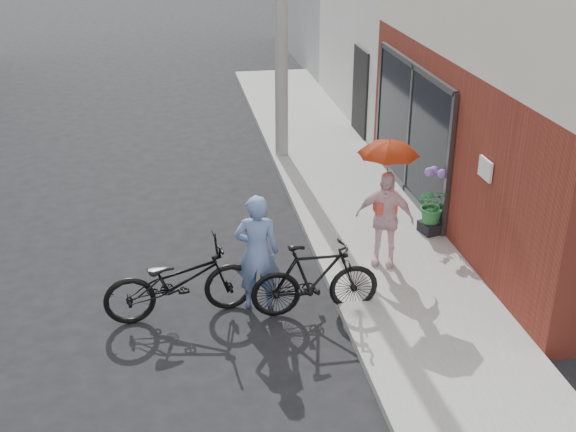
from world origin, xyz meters
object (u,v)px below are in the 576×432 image
object	(u,v)px
officer	(257,252)
bike_left	(179,281)
planter	(431,227)
bike_right	(315,279)
kimono_woman	(385,218)

from	to	relation	value
officer	bike_left	xyz separation A→B (m)	(-1.11, -0.07, -0.32)
bike_left	planter	bearing A→B (deg)	-74.89
bike_left	bike_right	bearing A→B (deg)	-104.60
bike_left	planter	size ratio (longest dim) A/B	5.89
bike_right	kimono_woman	bearing A→B (deg)	-50.45
officer	bike_right	world-z (taller)	officer
officer	kimono_woman	size ratio (longest dim) A/B	1.13
bike_left	kimono_woman	distance (m)	3.31
bike_right	bike_left	bearing A→B (deg)	82.16
officer	bike_left	size ratio (longest dim) A/B	0.83
bike_left	kimono_woman	bearing A→B (deg)	-82.27
bike_right	planter	xyz separation A→B (m)	(2.45, 2.00, -0.33)
officer	bike_right	distance (m)	0.90
bike_right	planter	bearing A→B (deg)	-50.87
officer	planter	bearing A→B (deg)	-144.37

